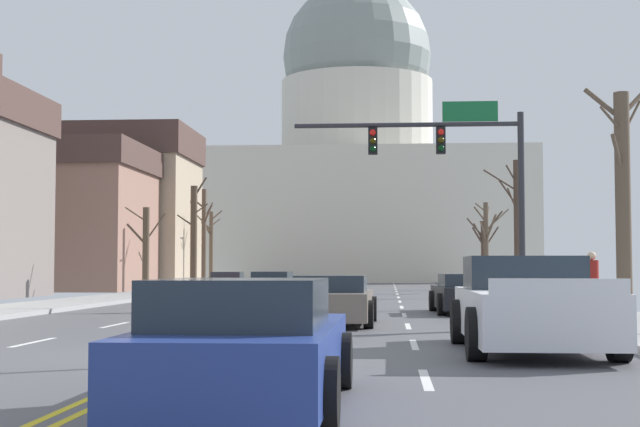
% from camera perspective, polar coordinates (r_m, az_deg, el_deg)
% --- Properties ---
extents(ground, '(20.00, 180.00, 0.20)m').
position_cam_1_polar(ground, '(15.43, -7.31, -8.34)').
color(ground, '#505055').
extents(signal_gantry, '(7.91, 0.41, 6.96)m').
position_cam_1_polar(signal_gantry, '(32.65, 8.30, 3.27)').
color(signal_gantry, '#28282D').
rests_on(signal_gantry, ground).
extents(capitol_building, '(32.55, 22.87, 32.06)m').
position_cam_1_polar(capitol_building, '(92.84, 2.26, 2.68)').
color(capitol_building, beige).
rests_on(capitol_building, ground).
extents(sedan_near_00, '(2.13, 4.57, 1.18)m').
position_cam_1_polar(sedan_near_00, '(28.57, 8.91, -4.86)').
color(sedan_near_00, black).
rests_on(sedan_near_00, ground).
extents(sedan_near_01, '(2.11, 4.61, 1.19)m').
position_cam_1_polar(sedan_near_01, '(22.72, 0.74, -5.33)').
color(sedan_near_01, '#6B6056').
rests_on(sedan_near_01, ground).
extents(pickup_truck_near_02, '(2.37, 5.31, 1.58)m').
position_cam_1_polar(pickup_truck_near_02, '(15.98, 12.57, -5.60)').
color(pickup_truck_near_02, silver).
rests_on(pickup_truck_near_02, ground).
extents(sedan_near_03, '(2.00, 4.60, 1.28)m').
position_cam_1_polar(sedan_near_03, '(9.45, -4.52, -8.10)').
color(sedan_near_03, navy).
rests_on(sedan_near_03, ground).
extents(sedan_oncoming_00, '(2.08, 4.69, 1.18)m').
position_cam_1_polar(sedan_oncoming_00, '(40.87, -2.96, -4.41)').
color(sedan_oncoming_00, black).
rests_on(sedan_oncoming_00, ground).
extents(sedan_oncoming_01, '(2.06, 4.30, 1.13)m').
position_cam_1_polar(sedan_oncoming_01, '(49.84, -5.66, -4.23)').
color(sedan_oncoming_01, '#B71414').
rests_on(sedan_oncoming_01, ground).
extents(flank_building_01, '(10.23, 9.08, 10.90)m').
position_cam_1_polar(flank_building_01, '(66.38, -12.07, 0.38)').
color(flank_building_01, tan).
rests_on(flank_building_01, ground).
extents(flank_building_02, '(9.91, 9.58, 8.62)m').
position_cam_1_polar(flank_building_02, '(57.76, -15.42, -0.19)').
color(flank_building_02, '#8C6656').
rests_on(flank_building_02, ground).
extents(bare_tree_00, '(1.91, 2.88, 4.76)m').
position_cam_1_polar(bare_tree_00, '(51.16, 10.08, -1.71)').
color(bare_tree_00, brown).
rests_on(bare_tree_00, ground).
extents(bare_tree_01, '(1.89, 1.29, 6.42)m').
position_cam_1_polar(bare_tree_01, '(54.20, -7.68, -1.33)').
color(bare_tree_01, '#4C3D2D').
rests_on(bare_tree_01, ground).
extents(bare_tree_02, '(2.09, 2.28, 4.61)m').
position_cam_1_polar(bare_tree_02, '(57.88, 9.92, -2.20)').
color(bare_tree_02, '#423328').
rests_on(bare_tree_02, ground).
extents(bare_tree_03, '(1.88, 1.16, 4.16)m').
position_cam_1_polar(bare_tree_03, '(45.98, -10.55, -2.09)').
color(bare_tree_03, '#4C3D2D').
rests_on(bare_tree_03, ground).
extents(bare_tree_04, '(1.67, 0.86, 6.21)m').
position_cam_1_polar(bare_tree_04, '(44.32, 11.82, -0.62)').
color(bare_tree_04, '#423328').
rests_on(bare_tree_04, ground).
extents(bare_tree_05, '(1.74, 1.72, 6.05)m').
position_cam_1_polar(bare_tree_05, '(58.31, -7.05, -1.35)').
color(bare_tree_05, brown).
rests_on(bare_tree_05, ground).
extents(bare_tree_06, '(2.03, 1.71, 6.01)m').
position_cam_1_polar(bare_tree_06, '(23.61, 17.94, 0.90)').
color(bare_tree_06, brown).
rests_on(bare_tree_06, ground).
extents(bare_tree_07, '(2.11, 1.50, 5.10)m').
position_cam_1_polar(bare_tree_07, '(63.98, -6.66, -1.93)').
color(bare_tree_07, brown).
rests_on(bare_tree_07, ground).
extents(pedestrian_00, '(0.35, 0.34, 1.65)m').
position_cam_1_polar(pedestrian_00, '(25.46, 16.20, -3.89)').
color(pedestrian_00, black).
rests_on(pedestrian_00, ground).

